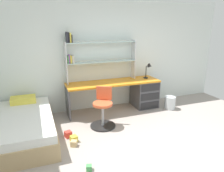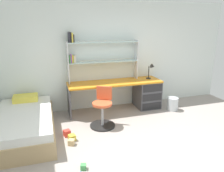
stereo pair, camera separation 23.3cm
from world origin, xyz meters
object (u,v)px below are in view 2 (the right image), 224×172
(waste_bin, at_px, (173,104))
(toy_block_red_2, at_px, (67,133))
(desk_lamp, at_px, (152,69))
(toy_block_yellow_1, at_px, (72,138))
(bookshelf_hutch, at_px, (97,54))
(swivel_chair, at_px, (103,111))
(bed_platform, at_px, (24,124))
(toy_block_green_0, at_px, (83,167))
(desk, at_px, (138,92))
(toy_block_natural_4, at_px, (71,142))

(waste_bin, distance_m, toy_block_red_2, 2.67)
(desk_lamp, bearing_deg, toy_block_yellow_1, -151.80)
(bookshelf_hutch, relative_size, swivel_chair, 2.07)
(bed_platform, relative_size, toy_block_green_0, 24.65)
(desk_lamp, xyz_separation_m, toy_block_green_0, (-2.08, -2.00, -0.93))
(desk_lamp, distance_m, swivel_chair, 1.75)
(desk, relative_size, bed_platform, 1.14)
(bookshelf_hutch, height_order, toy_block_natural_4, bookshelf_hutch)
(desk, relative_size, bookshelf_hutch, 1.33)
(swivel_chair, xyz_separation_m, toy_block_yellow_1, (-0.69, -0.42, -0.27))
(desk, height_order, toy_block_red_2, desk)
(bed_platform, distance_m, toy_block_red_2, 0.82)
(toy_block_green_0, bearing_deg, bookshelf_hutch, 71.30)
(bed_platform, height_order, toy_block_red_2, bed_platform)
(swivel_chair, height_order, bed_platform, swivel_chair)
(swivel_chair, xyz_separation_m, toy_block_green_0, (-0.63, -1.27, -0.28))
(bookshelf_hutch, height_order, toy_block_green_0, bookshelf_hutch)
(swivel_chair, relative_size, toy_block_red_2, 6.92)
(toy_block_green_0, relative_size, toy_block_red_2, 0.68)
(toy_block_natural_4, bearing_deg, desk, 34.96)
(bookshelf_hutch, distance_m, toy_block_green_0, 2.66)
(swivel_chair, distance_m, toy_block_red_2, 0.83)
(desk_lamp, height_order, bed_platform, desk_lamp)
(waste_bin, height_order, toy_block_green_0, waste_bin)
(toy_block_yellow_1, bearing_deg, waste_bin, 16.03)
(toy_block_natural_4, bearing_deg, toy_block_green_0, -83.08)
(toy_block_green_0, bearing_deg, desk_lamp, 43.85)
(bookshelf_hutch, relative_size, waste_bin, 5.35)
(desk, bearing_deg, desk_lamp, 2.55)
(desk, height_order, waste_bin, desk)
(desk, bearing_deg, toy_block_red_2, -153.40)
(desk_lamp, relative_size, bed_platform, 0.20)
(bed_platform, height_order, toy_block_yellow_1, bed_platform)
(toy_block_natural_4, bearing_deg, bed_platform, 142.23)
(swivel_chair, bearing_deg, bookshelf_hutch, 83.30)
(desk, distance_m, bed_platform, 2.71)
(waste_bin, bearing_deg, desk, 151.52)
(desk_lamp, xyz_separation_m, toy_block_yellow_1, (-2.14, -1.15, -0.92))
(bed_platform, distance_m, toy_block_yellow_1, 0.97)
(toy_block_natural_4, bearing_deg, toy_block_red_2, 97.10)
(waste_bin, relative_size, toy_block_yellow_1, 2.74)
(toy_block_red_2, bearing_deg, toy_block_green_0, -83.02)
(desk_lamp, relative_size, toy_block_yellow_1, 3.36)
(toy_block_green_0, height_order, toy_block_natural_4, toy_block_natural_4)
(desk_lamp, height_order, toy_block_yellow_1, desk_lamp)
(toy_block_green_0, xyz_separation_m, toy_block_yellow_1, (-0.06, 0.85, 0.02))
(bed_platform, distance_m, toy_block_natural_4, 1.02)
(waste_bin, bearing_deg, desk_lamp, 133.42)
(waste_bin, bearing_deg, toy_block_yellow_1, -163.97)
(toy_block_red_2, relative_size, toy_block_natural_4, 1.16)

